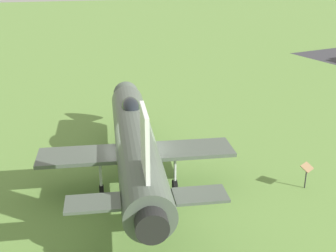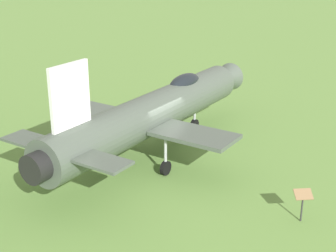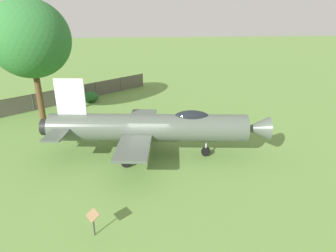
{
  "view_description": "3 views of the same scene",
  "coord_description": "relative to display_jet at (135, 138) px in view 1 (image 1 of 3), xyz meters",
  "views": [
    {
      "loc": [
        3.07,
        17.29,
        9.44
      ],
      "look_at": [
        -1.26,
        0.9,
        2.94
      ],
      "focal_mm": 45.9,
      "sensor_mm": 36.0,
      "label": 1
    },
    {
      "loc": [
        -9.73,
        17.45,
        8.83
      ],
      "look_at": [
        -0.91,
        0.17,
        1.61
      ],
      "focal_mm": 52.56,
      "sensor_mm": 36.0,
      "label": 2
    },
    {
      "loc": [
        -17.09,
        0.3,
        8.75
      ],
      "look_at": [
        -0.17,
        -1.25,
        2.1
      ],
      "focal_mm": 30.9,
      "sensor_mm": 36.0,
      "label": 3
    }
  ],
  "objects": [
    {
      "name": "ground_plane",
      "position": [
        0.04,
        0.39,
        -2.0
      ],
      "size": [
        200.0,
        200.0,
        0.0
      ],
      "primitive_type": "plane",
      "color": "#668E42"
    },
    {
      "name": "display_jet",
      "position": [
        0.0,
        0.0,
        0.0
      ],
      "size": [
        8.54,
        14.46,
        5.1
      ],
      "rotation": [
        0.0,
        0.0,
        4.6
      ],
      "color": "#4C564C",
      "rests_on": "ground_plane"
    },
    {
      "name": "info_plaque",
      "position": [
        -7.1,
        2.89,
        -1.14
      ],
      "size": [
        0.72,
        0.66,
        1.14
      ],
      "color": "#333333",
      "rests_on": "ground_plane"
    }
  ]
}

